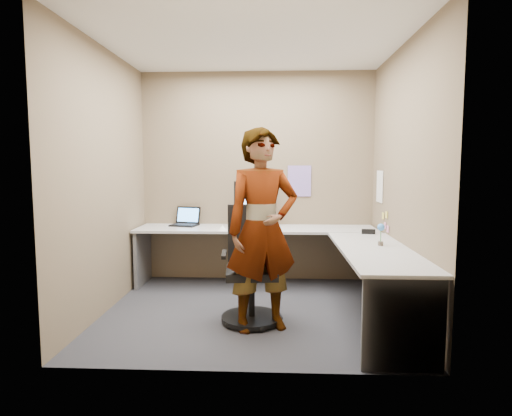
{
  "coord_description": "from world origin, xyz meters",
  "views": [
    {
      "loc": [
        0.25,
        -4.28,
        1.51
      ],
      "look_at": [
        0.03,
        0.25,
        1.05
      ],
      "focal_mm": 30.0,
      "sensor_mm": 36.0,
      "label": 1
    }
  ],
  "objects_px": {
    "desk": "(293,248)",
    "office_chair": "(251,275)",
    "person": "(262,230)",
    "monitor": "(255,198)"
  },
  "relations": [
    {
      "from": "desk",
      "to": "office_chair",
      "type": "height_order",
      "value": "office_chair"
    },
    {
      "from": "desk",
      "to": "person",
      "type": "relative_size",
      "value": 1.62
    },
    {
      "from": "desk",
      "to": "office_chair",
      "type": "bearing_deg",
      "value": -124.33
    },
    {
      "from": "desk",
      "to": "office_chair",
      "type": "distance_m",
      "value": 0.77
    },
    {
      "from": "office_chair",
      "to": "monitor",
      "type": "bearing_deg",
      "value": 86.01
    },
    {
      "from": "desk",
      "to": "monitor",
      "type": "bearing_deg",
      "value": 124.53
    },
    {
      "from": "desk",
      "to": "office_chair",
      "type": "relative_size",
      "value": 2.72
    },
    {
      "from": "office_chair",
      "to": "person",
      "type": "xyz_separation_m",
      "value": [
        0.11,
        -0.21,
        0.47
      ]
    },
    {
      "from": "office_chair",
      "to": "desk",
      "type": "bearing_deg",
      "value": 50.67
    },
    {
      "from": "monitor",
      "to": "office_chair",
      "type": "relative_size",
      "value": 0.48
    }
  ]
}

